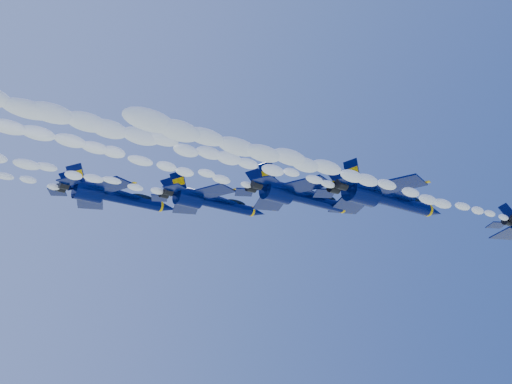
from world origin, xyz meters
TOP-DOWN VIEW (x-y plane):
  - smoke_trail_jet_lead at (-10.49, -12.62)m, footprint 48.78×1.84m
  - jet_second at (3.24, -2.77)m, footprint 18.82×15.44m
  - smoke_trail_jet_second at (-29.20, -2.77)m, footprint 48.78×2.25m
  - jet_third at (-5.13, 3.67)m, footprint 17.00×13.94m
  - smoke_trail_jet_third at (-36.79, 3.67)m, footprint 48.78×2.03m
  - jet_fourth at (-13.10, 12.34)m, footprint 15.57×12.77m
  - jet_fifth at (-23.32, 20.26)m, footprint 16.59×13.61m

SIDE VIEW (x-z plane):
  - smoke_trail_jet_lead at x=-10.49m, z-range 148.84..150.49m
  - smoke_trail_jet_second at x=-29.20m, z-range 152.11..154.13m
  - jet_second at x=3.24m, z-range 150.07..157.07m
  - smoke_trail_jet_third at x=-36.79m, z-range 152.67..154.50m
  - jet_third at x=-5.13m, z-range 150.86..157.18m
  - jet_fourth at x=-13.10m, z-range 151.42..157.21m
  - jet_fifth at x=-23.32m, z-range 152.32..158.49m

